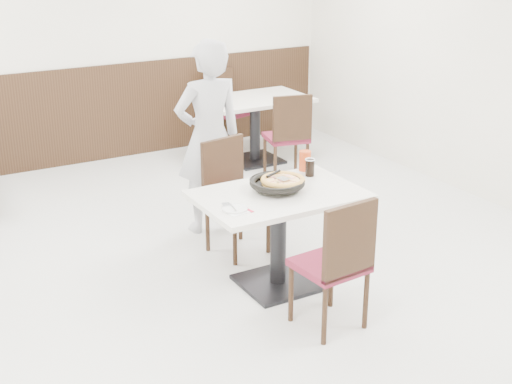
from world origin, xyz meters
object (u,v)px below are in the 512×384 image
pizza (283,182)px  bg_chair_right_far (230,110)px  bg_table_right (255,130)px  side_plate (235,209)px  chair_far (238,199)px  pizza_pan (277,186)px  bg_chair_right_near (286,135)px  chair_near (329,262)px  cola_glass (310,168)px  diner_person (209,138)px  red_cup (305,161)px  main_table (278,240)px

pizza → bg_chair_right_far: bg_chair_right_far is taller
bg_chair_right_far → bg_table_right: bearing=75.4°
side_plate → bg_table_right: 3.41m
bg_chair_right_far → chair_far: bearing=48.5°
pizza_pan → side_plate: size_ratio=2.07×
pizza → bg_chair_right_near: (1.30, 2.04, -0.34)m
chair_far → side_plate: size_ratio=5.36×
chair_near → side_plate: size_ratio=5.36×
chair_far → cola_glass: 0.70m
diner_person → bg_chair_right_far: (1.32, 2.11, -0.38)m
red_cup → bg_chair_right_near: (0.92, 1.74, -0.35)m
diner_person → side_plate: bearing=71.8°
chair_far → diner_person: 0.67m
main_table → bg_chair_right_near: bearing=56.7°
diner_person → bg_chair_right_near: 1.62m
cola_glass → bg_chair_right_near: size_ratio=0.14×
chair_far → bg_chair_right_far: same height
diner_person → chair_far: bearing=88.9°
chair_near → red_cup: 1.15m
chair_near → pizza_pan: 0.77m
pizza_pan → bg_chair_right_near: (1.35, 2.03, -0.32)m
cola_glass → side_plate: bearing=-158.3°
pizza → bg_table_right: size_ratio=0.26×
main_table → diner_person: size_ratio=0.70×
diner_person → bg_table_right: 2.06m
pizza → bg_chair_right_far: size_ratio=0.33×
chair_near → cola_glass: 1.01m
side_plate → bg_chair_right_near: (1.80, 2.21, -0.28)m
chair_far → cola_glass: (0.39, -0.47, 0.34)m
chair_near → pizza_pan: bearing=84.1°
diner_person → bg_chair_right_near: size_ratio=1.80×
cola_glass → bg_chair_right_far: (0.95, 3.14, -0.34)m
red_cup → chair_near: bearing=-114.4°
cola_glass → bg_chair_right_near: bg_chair_right_near is taller
main_table → side_plate: size_ratio=6.77×
bg_chair_right_far → diner_person: bearing=43.2°
side_plate → chair_far: bearing=60.6°
pizza_pan → side_plate: pizza_pan is taller
chair_far → side_plate: chair_far is taller
pizza_pan → chair_near: bearing=-91.2°
chair_near → cola_glass: size_ratio=7.31×
cola_glass → diner_person: size_ratio=0.08×
diner_person → bg_chair_right_far: size_ratio=1.80×
main_table → bg_chair_right_far: size_ratio=1.26×
pizza → diner_person: 1.19m
diner_person → bg_chair_right_near: (1.32, 0.85, -0.38)m
chair_near → bg_chair_right_far: 4.22m
chair_near → bg_chair_right_near: (1.37, 2.74, 0.00)m
chair_near → bg_table_right: bearing=63.5°
pizza_pan → bg_table_right: (1.35, 2.70, -0.42)m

